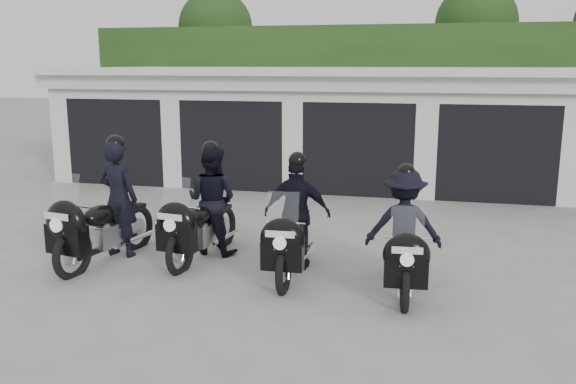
% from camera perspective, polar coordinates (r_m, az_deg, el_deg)
% --- Properties ---
extents(ground, '(80.00, 80.00, 0.00)m').
position_cam_1_polar(ground, '(9.31, 2.36, -7.42)').
color(ground, '#999994').
rests_on(ground, ground).
extents(garage_block, '(16.40, 6.80, 2.96)m').
position_cam_1_polar(garage_block, '(16.85, 7.61, 6.21)').
color(garage_block, silver).
rests_on(garage_block, ground).
extents(background_vegetation, '(20.00, 3.90, 5.80)m').
position_cam_1_polar(background_vegetation, '(21.59, 10.02, 10.96)').
color(background_vegetation, '#1B3814').
rests_on(background_vegetation, ground).
extents(police_bike_a, '(0.95, 2.33, 2.04)m').
position_cam_1_polar(police_bike_a, '(9.98, -16.68, -1.74)').
color(police_bike_a, black).
rests_on(police_bike_a, ground).
extents(police_bike_b, '(0.97, 2.20, 1.92)m').
position_cam_1_polar(police_bike_b, '(9.89, -7.65, -1.45)').
color(police_bike_b, black).
rests_on(police_bike_b, ground).
extents(police_bike_c, '(1.03, 2.14, 1.86)m').
position_cam_1_polar(police_bike_c, '(9.06, 0.66, -2.75)').
color(police_bike_c, black).
rests_on(police_bike_c, ground).
extents(police_bike_d, '(1.11, 2.05, 1.79)m').
position_cam_1_polar(police_bike_d, '(8.62, 10.80, -3.91)').
color(police_bike_d, black).
rests_on(police_bike_d, ground).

